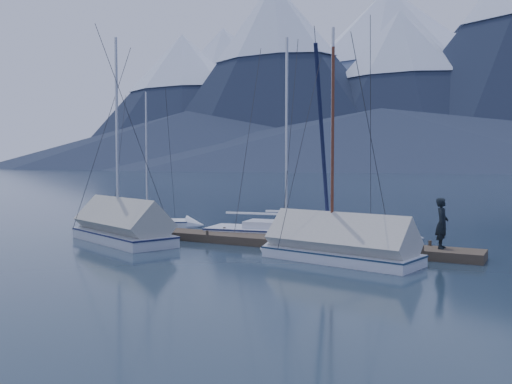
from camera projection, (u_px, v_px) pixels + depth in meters
ground at (232, 251)px, 21.14m from camera, size 1000.00×1000.00×0.00m
dock at (256, 241)px, 22.89m from camera, size 18.00×1.50×0.54m
mooring_posts at (246, 235)px, 23.12m from camera, size 15.12×1.52×0.35m
sailboat_open_left at (155, 224)px, 28.97m from camera, size 6.09×4.21×7.91m
sailboat_open_mid at (298, 236)px, 24.18m from camera, size 7.70×3.50×9.86m
sailboat_open_right at (344, 235)px, 24.51m from camera, size 8.19×4.11×10.43m
sailboat_covered_near at (329, 248)px, 19.06m from camera, size 6.59×3.14×8.24m
sailboat_covered_far at (117, 230)px, 23.76m from camera, size 7.18×4.44×9.69m
person at (442, 223)px, 19.45m from camera, size 0.47×0.69×1.83m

